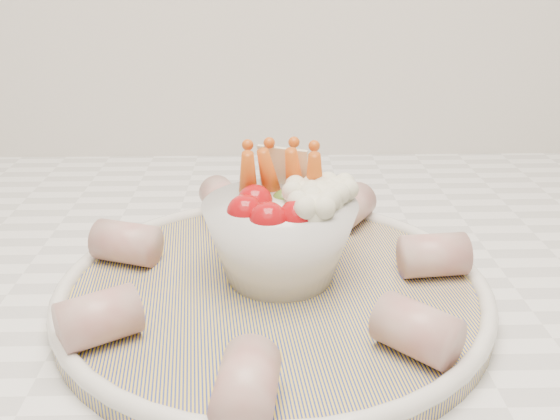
{
  "coord_description": "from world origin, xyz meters",
  "views": [
    {
      "loc": [
        0.14,
        0.97,
        1.17
      ],
      "look_at": [
        0.15,
        1.4,
        0.99
      ],
      "focal_mm": 40.0,
      "sensor_mm": 36.0,
      "label": 1
    }
  ],
  "objects": [
    {
      "name": "serving_platter",
      "position": [
        0.15,
        1.38,
        0.93
      ],
      "size": [
        0.35,
        0.35,
        0.02
      ],
      "color": "navy",
      "rests_on": "kitchen_counter"
    },
    {
      "name": "veggie_bowl",
      "position": [
        0.16,
        1.4,
        0.97
      ],
      "size": [
        0.11,
        0.11,
        0.1
      ],
      "color": "silver",
      "rests_on": "serving_platter"
    },
    {
      "name": "cured_meat_rolls",
      "position": [
        0.15,
        1.38,
        0.95
      ],
      "size": [
        0.29,
        0.32,
        0.03
      ],
      "color": "#A3504A",
      "rests_on": "serving_platter"
    }
  ]
}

